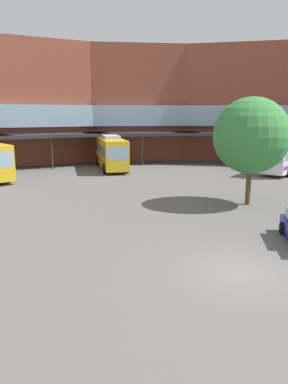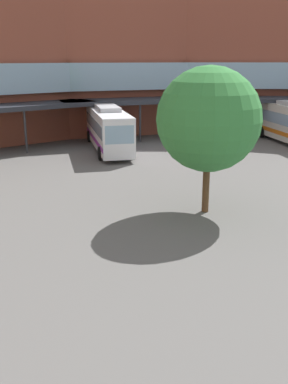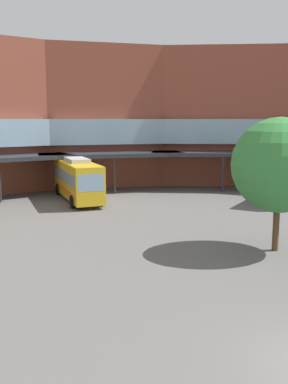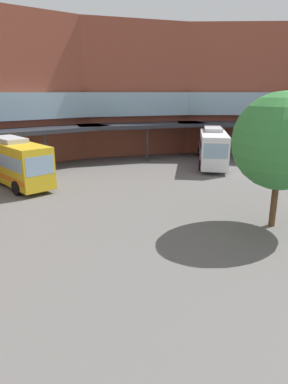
{
  "view_description": "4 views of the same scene",
  "coord_description": "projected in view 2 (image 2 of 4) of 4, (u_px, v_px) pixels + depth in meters",
  "views": [
    {
      "loc": [
        -5.6,
        -13.62,
        6.42
      ],
      "look_at": [
        -2.52,
        10.98,
        1.13
      ],
      "focal_mm": 34.75,
      "sensor_mm": 36.0,
      "label": 1
    },
    {
      "loc": [
        -15.79,
        1.94,
        7.84
      ],
      "look_at": [
        1.43,
        12.74,
        1.73
      ],
      "focal_mm": 41.82,
      "sensor_mm": 36.0,
      "label": 2
    },
    {
      "loc": [
        -8.54,
        -10.15,
        7.4
      ],
      "look_at": [
        -1.48,
        15.87,
        2.9
      ],
      "focal_mm": 40.94,
      "sensor_mm": 36.0,
      "label": 3
    },
    {
      "loc": [
        -11.94,
        1.11,
        7.47
      ],
      "look_at": [
        -2.07,
        14.12,
        2.6
      ],
      "focal_mm": 31.54,
      "sensor_mm": 36.0,
      "label": 4
    }
  ],
  "objects": [
    {
      "name": "plaza_tree",
      "position": [
        209.0,
        120.0,
        22.39
      ],
      "size": [
        5.29,
        5.29,
        7.54
      ],
      "color": "brown",
      "rests_on": "ground"
    },
    {
      "name": "bus_2",
      "position": [
        108.0,
        128.0,
        39.34
      ],
      "size": [
        10.48,
        10.44,
        3.86
      ],
      "rotation": [
        0.0,
        0.0,
        3.92
      ],
      "color": "white",
      "rests_on": "ground"
    }
  ]
}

